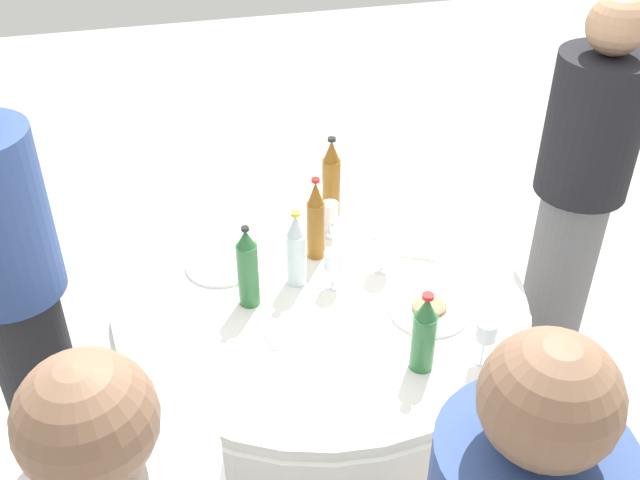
{
  "coord_description": "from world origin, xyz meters",
  "views": [
    {
      "loc": [
        0.48,
        1.91,
        2.32
      ],
      "look_at": [
        0.0,
        0.0,
        0.94
      ],
      "focal_mm": 41.93,
      "sensor_mm": 36.0,
      "label": 1
    }
  ],
  "objects_px": {
    "bottle_clear_west": "(296,250)",
    "plate_far": "(222,264)",
    "dining_table": "(320,321)",
    "wine_glass_west": "(333,262)",
    "wine_glass_outer": "(383,246)",
    "bottle_green_outer": "(424,334)",
    "person_west": "(13,288)",
    "plate_near": "(429,309)",
    "bottle_amber_front": "(316,221)",
    "bottle_green_north": "(248,268)",
    "wine_glass_inner": "(486,333)",
    "person_north": "(578,195)",
    "bottle_amber_mid": "(331,180)",
    "wine_glass_left": "(330,213)"
  },
  "relations": [
    {
      "from": "dining_table",
      "to": "wine_glass_west",
      "type": "distance_m",
      "value": 0.25
    },
    {
      "from": "dining_table",
      "to": "person_west",
      "type": "height_order",
      "value": "person_west"
    },
    {
      "from": "wine_glass_west",
      "to": "person_north",
      "type": "relative_size",
      "value": 0.09
    },
    {
      "from": "wine_glass_inner",
      "to": "plate_near",
      "type": "relative_size",
      "value": 0.58
    },
    {
      "from": "person_north",
      "to": "person_west",
      "type": "relative_size",
      "value": 1.02
    },
    {
      "from": "bottle_amber_front",
      "to": "wine_glass_outer",
      "type": "distance_m",
      "value": 0.25
    },
    {
      "from": "bottle_clear_west",
      "to": "bottle_green_outer",
      "type": "relative_size",
      "value": 1.03
    },
    {
      "from": "bottle_clear_west",
      "to": "wine_glass_inner",
      "type": "distance_m",
      "value": 0.68
    },
    {
      "from": "bottle_amber_front",
      "to": "plate_near",
      "type": "height_order",
      "value": "bottle_amber_front"
    },
    {
      "from": "bottle_clear_west",
      "to": "bottle_green_outer",
      "type": "distance_m",
      "value": 0.55
    },
    {
      "from": "bottle_green_north",
      "to": "wine_glass_left",
      "type": "bearing_deg",
      "value": -138.92
    },
    {
      "from": "bottle_green_outer",
      "to": "plate_near",
      "type": "xyz_separation_m",
      "value": [
        -0.11,
        -0.22,
        -0.11
      ]
    },
    {
      "from": "bottle_green_north",
      "to": "person_west",
      "type": "relative_size",
      "value": 0.19
    },
    {
      "from": "bottle_amber_mid",
      "to": "plate_far",
      "type": "xyz_separation_m",
      "value": [
        0.46,
        0.22,
        -0.15
      ]
    },
    {
      "from": "wine_glass_left",
      "to": "plate_far",
      "type": "distance_m",
      "value": 0.43
    },
    {
      "from": "bottle_amber_front",
      "to": "person_west",
      "type": "distance_m",
      "value": 1.01
    },
    {
      "from": "plate_far",
      "to": "person_west",
      "type": "height_order",
      "value": "person_west"
    },
    {
      "from": "bottle_green_outer",
      "to": "plate_near",
      "type": "distance_m",
      "value": 0.27
    },
    {
      "from": "dining_table",
      "to": "bottle_amber_front",
      "type": "bearing_deg",
      "value": -99.72
    },
    {
      "from": "plate_far",
      "to": "wine_glass_inner",
      "type": "bearing_deg",
      "value": 136.25
    },
    {
      "from": "wine_glass_inner",
      "to": "person_north",
      "type": "xyz_separation_m",
      "value": [
        -0.67,
        -0.65,
        -0.02
      ]
    },
    {
      "from": "dining_table",
      "to": "wine_glass_west",
      "type": "xyz_separation_m",
      "value": [
        -0.05,
        -0.0,
        0.25
      ]
    },
    {
      "from": "dining_table",
      "to": "plate_near",
      "type": "distance_m",
      "value": 0.41
    },
    {
      "from": "bottle_green_outer",
      "to": "plate_far",
      "type": "bearing_deg",
      "value": -51.71
    },
    {
      "from": "dining_table",
      "to": "person_north",
      "type": "bearing_deg",
      "value": -169.65
    },
    {
      "from": "wine_glass_outer",
      "to": "plate_far",
      "type": "xyz_separation_m",
      "value": [
        0.53,
        -0.16,
        -0.1
      ]
    },
    {
      "from": "bottle_clear_west",
      "to": "plate_far",
      "type": "height_order",
      "value": "bottle_clear_west"
    },
    {
      "from": "bottle_amber_front",
      "to": "wine_glass_outer",
      "type": "xyz_separation_m",
      "value": [
        -0.2,
        0.14,
        -0.04
      ]
    },
    {
      "from": "bottle_amber_front",
      "to": "wine_glass_west",
      "type": "xyz_separation_m",
      "value": [
        -0.01,
        0.18,
        -0.05
      ]
    },
    {
      "from": "wine_glass_outer",
      "to": "wine_glass_inner",
      "type": "bearing_deg",
      "value": 107.1
    },
    {
      "from": "bottle_green_north",
      "to": "bottle_amber_front",
      "type": "bearing_deg",
      "value": -143.77
    },
    {
      "from": "wine_glass_west",
      "to": "wine_glass_left",
      "type": "height_order",
      "value": "same"
    },
    {
      "from": "bottle_green_north",
      "to": "wine_glass_inner",
      "type": "bearing_deg",
      "value": 144.98
    },
    {
      "from": "bottle_green_outer",
      "to": "plate_far",
      "type": "height_order",
      "value": "bottle_green_outer"
    },
    {
      "from": "plate_far",
      "to": "person_north",
      "type": "xyz_separation_m",
      "value": [
        -1.36,
        0.01,
        0.08
      ]
    },
    {
      "from": "bottle_clear_west",
      "to": "person_north",
      "type": "relative_size",
      "value": 0.18
    },
    {
      "from": "dining_table",
      "to": "wine_glass_outer",
      "type": "distance_m",
      "value": 0.34
    },
    {
      "from": "bottle_green_outer",
      "to": "wine_glass_west",
      "type": "xyz_separation_m",
      "value": [
        0.15,
        -0.44,
        -0.03
      ]
    },
    {
      "from": "wine_glass_left",
      "to": "bottle_amber_mid",
      "type": "bearing_deg",
      "value": -106.55
    },
    {
      "from": "bottle_clear_west",
      "to": "plate_near",
      "type": "bearing_deg",
      "value": 145.28
    },
    {
      "from": "plate_far",
      "to": "person_west",
      "type": "xyz_separation_m",
      "value": [
        0.68,
        0.05,
        0.07
      ]
    },
    {
      "from": "plate_near",
      "to": "wine_glass_inner",
      "type": "bearing_deg",
      "value": 106.72
    },
    {
      "from": "bottle_amber_mid",
      "to": "wine_glass_left",
      "type": "height_order",
      "value": "bottle_amber_mid"
    },
    {
      "from": "wine_glass_outer",
      "to": "plate_near",
      "type": "xyz_separation_m",
      "value": [
        -0.08,
        0.25,
        -0.09
      ]
    },
    {
      "from": "wine_glass_west",
      "to": "wine_glass_outer",
      "type": "bearing_deg",
      "value": -168.09
    },
    {
      "from": "bottle_amber_front",
      "to": "plate_far",
      "type": "relative_size",
      "value": 1.24
    },
    {
      "from": "bottle_amber_mid",
      "to": "wine_glass_inner",
      "type": "xyz_separation_m",
      "value": [
        -0.23,
        0.88,
        -0.05
      ]
    },
    {
      "from": "bottle_amber_mid",
      "to": "wine_glass_inner",
      "type": "bearing_deg",
      "value": 104.69
    },
    {
      "from": "bottle_amber_front",
      "to": "bottle_green_outer",
      "type": "distance_m",
      "value": 0.64
    },
    {
      "from": "bottle_clear_west",
      "to": "wine_glass_inner",
      "type": "height_order",
      "value": "bottle_clear_west"
    }
  ]
}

